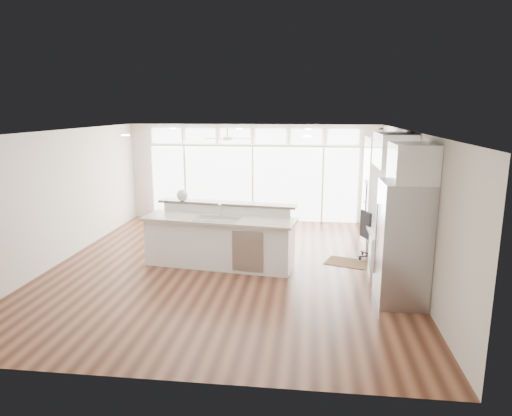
# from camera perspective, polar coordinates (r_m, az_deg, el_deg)

# --- Properties ---
(floor) EXTENTS (7.00, 8.00, 0.02)m
(floor) POSITION_cam_1_polar(r_m,az_deg,el_deg) (9.32, -3.46, -7.33)
(floor) COLOR #432214
(floor) RESTS_ON ground
(ceiling) EXTENTS (7.00, 8.00, 0.02)m
(ceiling) POSITION_cam_1_polar(r_m,az_deg,el_deg) (8.79, -3.69, 9.55)
(ceiling) COLOR silver
(ceiling) RESTS_ON wall_back
(wall_back) EXTENTS (7.00, 0.04, 2.70)m
(wall_back) POSITION_cam_1_polar(r_m,az_deg,el_deg) (12.85, -0.36, 4.41)
(wall_back) COLOR beige
(wall_back) RESTS_ON floor
(wall_front) EXTENTS (7.00, 0.04, 2.70)m
(wall_front) POSITION_cam_1_polar(r_m,az_deg,el_deg) (5.21, -11.57, -7.81)
(wall_front) COLOR beige
(wall_front) RESTS_ON floor
(wall_left) EXTENTS (0.04, 8.00, 2.70)m
(wall_left) POSITION_cam_1_polar(r_m,az_deg,el_deg) (10.18, -23.34, 1.29)
(wall_left) COLOR beige
(wall_left) RESTS_ON floor
(wall_right) EXTENTS (0.04, 8.00, 2.70)m
(wall_right) POSITION_cam_1_polar(r_m,az_deg,el_deg) (9.01, 18.88, 0.32)
(wall_right) COLOR beige
(wall_right) RESTS_ON floor
(glass_wall) EXTENTS (5.80, 0.06, 2.08)m
(glass_wall) POSITION_cam_1_polar(r_m,az_deg,el_deg) (12.84, -0.39, 3.04)
(glass_wall) COLOR silver
(glass_wall) RESTS_ON wall_back
(transom_row) EXTENTS (5.90, 0.06, 0.40)m
(transom_row) POSITION_cam_1_polar(r_m,az_deg,el_deg) (12.69, -0.40, 8.98)
(transom_row) COLOR silver
(transom_row) RESTS_ON wall_back
(desk_window) EXTENTS (0.04, 0.85, 0.85)m
(desk_window) POSITION_cam_1_polar(r_m,az_deg,el_deg) (9.26, 18.35, 1.92)
(desk_window) COLOR white
(desk_window) RESTS_ON wall_right
(ceiling_fan) EXTENTS (1.16, 1.16, 0.32)m
(ceiling_fan) POSITION_cam_1_polar(r_m,az_deg,el_deg) (11.64, -3.59, 9.14)
(ceiling_fan) COLOR white
(ceiling_fan) RESTS_ON ceiling
(recessed_lights) EXTENTS (3.40, 3.00, 0.02)m
(recessed_lights) POSITION_cam_1_polar(r_m,az_deg,el_deg) (8.99, -3.45, 9.49)
(recessed_lights) COLOR white
(recessed_lights) RESTS_ON ceiling
(oven_cabinet) EXTENTS (0.64, 1.20, 2.50)m
(oven_cabinet) POSITION_cam_1_polar(r_m,az_deg,el_deg) (10.71, 15.18, 1.83)
(oven_cabinet) COLOR white
(oven_cabinet) RESTS_ON floor
(desk_nook) EXTENTS (0.72, 1.30, 0.76)m
(desk_nook) POSITION_cam_1_polar(r_m,az_deg,el_deg) (9.47, 15.91, -4.99)
(desk_nook) COLOR white
(desk_nook) RESTS_ON floor
(upper_cabinets) EXTENTS (0.64, 1.30, 0.64)m
(upper_cabinets) POSITION_cam_1_polar(r_m,az_deg,el_deg) (9.10, 16.89, 6.94)
(upper_cabinets) COLOR white
(upper_cabinets) RESTS_ON wall_right
(refrigerator) EXTENTS (0.76, 0.90, 2.00)m
(refrigerator) POSITION_cam_1_polar(r_m,az_deg,el_deg) (7.73, 17.89, -4.21)
(refrigerator) COLOR #A2A3A7
(refrigerator) RESTS_ON floor
(fridge_cabinet) EXTENTS (0.64, 0.90, 0.60)m
(fridge_cabinet) POSITION_cam_1_polar(r_m,az_deg,el_deg) (7.49, 18.99, 5.37)
(fridge_cabinet) COLOR white
(fridge_cabinet) RESTS_ON wall_right
(framed_photos) EXTENTS (0.06, 0.22, 0.80)m
(framed_photos) POSITION_cam_1_polar(r_m,az_deg,el_deg) (9.88, 17.60, 1.71)
(framed_photos) COLOR black
(framed_photos) RESTS_ON wall_right
(kitchen_island) EXTENTS (3.19, 1.55, 1.22)m
(kitchen_island) POSITION_cam_1_polar(r_m,az_deg,el_deg) (9.19, -4.59, -3.58)
(kitchen_island) COLOR white
(kitchen_island) RESTS_ON floor
(rug) EXTENTS (1.00, 0.85, 0.01)m
(rug) POSITION_cam_1_polar(r_m,az_deg,el_deg) (9.68, 11.34, -6.69)
(rug) COLOR #362211
(rug) RESTS_ON floor
(office_chair) EXTENTS (0.68, 0.66, 1.03)m
(office_chair) POSITION_cam_1_polar(r_m,az_deg,el_deg) (9.91, 14.54, -3.33)
(office_chair) COLOR black
(office_chair) RESTS_ON floor
(fishbowl) EXTENTS (0.25, 0.25, 0.24)m
(fishbowl) POSITION_cam_1_polar(r_m,az_deg,el_deg) (9.73, -9.20, 1.60)
(fishbowl) COLOR silver
(fishbowl) RESTS_ON kitchen_island
(monitor) EXTENTS (0.15, 0.52, 0.43)m
(monitor) POSITION_cam_1_polar(r_m,az_deg,el_deg) (9.30, 15.64, -1.49)
(monitor) COLOR black
(monitor) RESTS_ON desk_nook
(keyboard) EXTENTS (0.18, 0.36, 0.02)m
(keyboard) POSITION_cam_1_polar(r_m,az_deg,el_deg) (9.32, 14.53, -2.69)
(keyboard) COLOR silver
(keyboard) RESTS_ON desk_nook
(potted_plant) EXTENTS (0.27, 0.29, 0.21)m
(potted_plant) POSITION_cam_1_polar(r_m,az_deg,el_deg) (10.56, 15.60, 9.09)
(potted_plant) COLOR #285825
(potted_plant) RESTS_ON oven_cabinet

